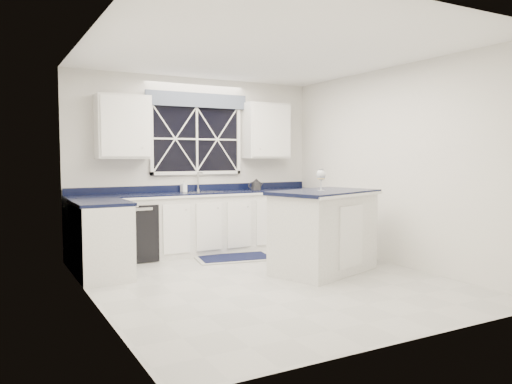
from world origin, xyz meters
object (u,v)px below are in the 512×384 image
dishwasher (132,232)px  island (324,231)px  faucet (199,181)px  kettle (256,185)px  soap_bottle (184,186)px  wine_glass (321,176)px

dishwasher → island: (1.96, -1.90, 0.12)m
dishwasher → faucet: bearing=10.0°
faucet → kettle: (0.94, -0.14, -0.07)m
kettle → soap_bottle: size_ratio=1.49×
kettle → wine_glass: bearing=-81.3°
wine_glass → island: bearing=0.7°
faucet → island: faucet is taller
kettle → wine_glass: wine_glass is taller
faucet → island: (0.86, -2.10, -0.57)m
soap_bottle → dishwasher: bearing=-166.6°
faucet → soap_bottle: faucet is taller
faucet → kettle: 0.96m
island → kettle: 2.02m
dishwasher → island: bearing=-44.1°
wine_glass → faucet: bearing=111.1°
faucet → soap_bottle: (-0.25, 0.01, -0.07)m
dishwasher → kettle: 2.14m
island → wine_glass: 0.71m
dishwasher → soap_bottle: soap_bottle is taller
faucet → kettle: bearing=-8.5°
island → soap_bottle: bearing=99.0°
dishwasher → kettle: kettle is taller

